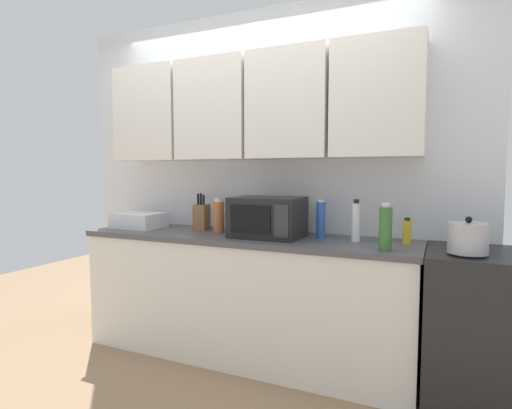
{
  "coord_description": "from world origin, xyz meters",
  "views": [
    {
      "loc": [
        1.3,
        -2.95,
        1.35
      ],
      "look_at": [
        0.07,
        -0.25,
        1.12
      ],
      "focal_mm": 28.81,
      "sensor_mm": 36.0,
      "label": 1
    }
  ],
  "objects": [
    {
      "name": "kettle",
      "position": [
        1.43,
        -0.46,
        1.0
      ],
      "size": [
        0.2,
        0.2,
        0.2
      ],
      "color": "#B2B2B7",
      "rests_on": "stove_range"
    },
    {
      "name": "bottle_white_jar",
      "position": [
        0.79,
        -0.26,
        1.03
      ],
      "size": [
        0.05,
        0.05,
        0.28
      ],
      "color": "white",
      "rests_on": "counter_run"
    },
    {
      "name": "bottle_blue_cleaner",
      "position": [
        0.55,
        -0.22,
        1.03
      ],
      "size": [
        0.06,
        0.06,
        0.26
      ],
      "color": "#2D56B7",
      "rests_on": "counter_run"
    },
    {
      "name": "knife_block",
      "position": [
        -0.43,
        -0.19,
        1.0
      ],
      "size": [
        0.11,
        0.13,
        0.29
      ],
      "color": "brown",
      "rests_on": "counter_run"
    },
    {
      "name": "dish_rack",
      "position": [
        -0.96,
        -0.3,
        0.96
      ],
      "size": [
        0.38,
        0.3,
        0.12
      ],
      "primitive_type": "cube",
      "color": "silver",
      "rests_on": "counter_run"
    },
    {
      "name": "stove_range",
      "position": [
        1.6,
        -0.32,
        0.45
      ],
      "size": [
        0.76,
        0.64,
        0.91
      ],
      "color": "black",
      "rests_on": "ground_plane"
    },
    {
      "name": "bottle_yellow_mustard",
      "position": [
        1.1,
        -0.2,
        0.98
      ],
      "size": [
        0.05,
        0.05,
        0.17
      ],
      "color": "gold",
      "rests_on": "counter_run"
    },
    {
      "name": "counter_run",
      "position": [
        0.0,
        -0.3,
        0.45
      ],
      "size": [
        2.43,
        0.63,
        0.9
      ],
      "color": "white",
      "rests_on": "ground_plane"
    },
    {
      "name": "bottle_spice_jar",
      "position": [
        -0.23,
        -0.26,
        1.02
      ],
      "size": [
        0.08,
        0.08,
        0.26
      ],
      "color": "#BC6638",
      "rests_on": "counter_run"
    },
    {
      "name": "bottle_green_oil",
      "position": [
        1.01,
        -0.5,
        1.03
      ],
      "size": [
        0.07,
        0.07,
        0.28
      ],
      "color": "#386B2D",
      "rests_on": "counter_run"
    },
    {
      "name": "wall_back_with_cabinets",
      "position": [
        0.0,
        -0.07,
        1.58
      ],
      "size": [
        3.3,
        0.38,
        2.6
      ],
      "color": "white",
      "rests_on": "ground_plane"
    },
    {
      "name": "microwave",
      "position": [
        0.19,
        -0.32,
        1.04
      ],
      "size": [
        0.48,
        0.37,
        0.28
      ],
      "color": "black",
      "rests_on": "counter_run"
    },
    {
      "name": "ground_plane",
      "position": [
        0.0,
        -1.0,
        0.0
      ],
      "size": [
        8.0,
        8.0,
        0.0
      ],
      "primitive_type": "plane",
      "color": "#937556"
    }
  ]
}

